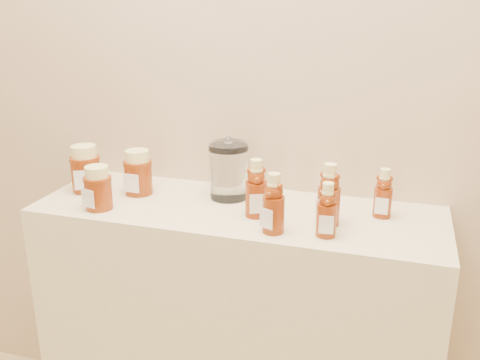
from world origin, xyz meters
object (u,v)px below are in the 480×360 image
(glass_canister, at_px, (229,168))
(bear_bottle_back_left, at_px, (256,184))
(honey_jar_left, at_px, (85,168))
(bear_bottle_front_left, at_px, (274,199))
(display_table, at_px, (237,338))

(glass_canister, bearing_deg, bear_bottle_back_left, -44.62)
(bear_bottle_back_left, xyz_separation_m, honey_jar_left, (-0.57, 0.04, -0.02))
(honey_jar_left, relative_size, glass_canister, 0.79)
(bear_bottle_back_left, relative_size, honey_jar_left, 1.26)
(bear_bottle_front_left, xyz_separation_m, glass_canister, (-0.19, 0.21, 0.00))
(bear_bottle_back_left, distance_m, bear_bottle_front_left, 0.12)
(glass_canister, bearing_deg, bear_bottle_front_left, -47.39)
(display_table, relative_size, bear_bottle_front_left, 6.55)
(bear_bottle_back_left, distance_m, glass_canister, 0.17)
(bear_bottle_front_left, bearing_deg, bear_bottle_back_left, 152.92)
(display_table, bearing_deg, bear_bottle_front_left, -42.27)
(bear_bottle_front_left, height_order, honey_jar_left, bear_bottle_front_left)
(glass_canister, bearing_deg, display_table, -57.72)
(honey_jar_left, bearing_deg, bear_bottle_front_left, -33.91)
(bear_bottle_front_left, relative_size, honey_jar_left, 1.23)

